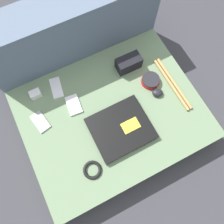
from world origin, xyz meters
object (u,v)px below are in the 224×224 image
(phone_small, at_px, (40,122))
(phone_black, at_px, (74,105))
(phone_silver, at_px, (56,88))
(charger_brick, at_px, (36,94))
(laptop, at_px, (120,129))
(computer_mouse, at_px, (158,93))
(camera_pouch, at_px, (129,63))
(speaker_puck, at_px, (151,80))

(phone_small, bearing_deg, phone_black, -9.23)
(phone_silver, xyz_separation_m, phone_black, (0.04, -0.14, 0.00))
(phone_silver, distance_m, phone_black, 0.14)
(phone_small, relative_size, charger_brick, 2.09)
(laptop, relative_size, computer_mouse, 4.18)
(laptop, bearing_deg, camera_pouch, 54.96)
(phone_black, bearing_deg, charger_brick, 143.45)
(phone_small, distance_m, camera_pouch, 0.58)
(charger_brick, bearing_deg, phone_silver, -4.05)
(speaker_puck, bearing_deg, phone_small, 174.78)
(phone_silver, height_order, phone_small, same)
(phone_small, height_order, charger_brick, charger_brick)
(camera_pouch, height_order, charger_brick, camera_pouch)
(speaker_puck, bearing_deg, phone_silver, 157.39)
(speaker_puck, relative_size, phone_black, 0.86)
(speaker_puck, relative_size, camera_pouch, 0.74)
(computer_mouse, xyz_separation_m, camera_pouch, (-0.06, 0.22, 0.02))
(speaker_puck, xyz_separation_m, camera_pouch, (-0.06, 0.14, 0.02))
(camera_pouch, bearing_deg, laptop, -124.63)
(computer_mouse, height_order, phone_small, computer_mouse)
(laptop, relative_size, speaker_puck, 2.96)
(phone_small, relative_size, camera_pouch, 0.90)
(computer_mouse, xyz_separation_m, speaker_puck, (0.00, 0.08, 0.00))
(phone_silver, bearing_deg, speaker_puck, -13.47)
(phone_small, bearing_deg, speaker_puck, -16.70)
(phone_small, bearing_deg, computer_mouse, -23.95)
(camera_pouch, relative_size, charger_brick, 2.31)
(phone_silver, distance_m, camera_pouch, 0.43)
(phone_small, distance_m, charger_brick, 0.16)
(speaker_puck, bearing_deg, charger_brick, 160.69)
(charger_brick, bearing_deg, speaker_puck, -19.31)
(phone_black, relative_size, camera_pouch, 0.86)
(laptop, height_order, phone_silver, laptop)
(phone_black, distance_m, charger_brick, 0.22)
(laptop, height_order, speaker_puck, same)
(speaker_puck, distance_m, phone_black, 0.44)
(phone_silver, distance_m, charger_brick, 0.12)
(computer_mouse, bearing_deg, laptop, -140.35)
(computer_mouse, xyz_separation_m, phone_silver, (-0.48, 0.28, -0.01))
(speaker_puck, distance_m, phone_small, 0.64)
(speaker_puck, height_order, camera_pouch, camera_pouch)
(computer_mouse, relative_size, charger_brick, 1.21)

